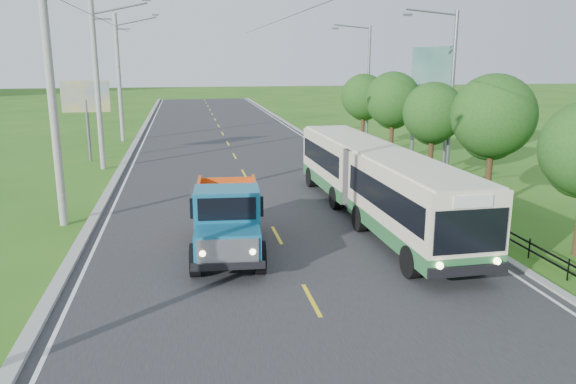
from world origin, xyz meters
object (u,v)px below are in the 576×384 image
object	(u,v)px
pole_far	(119,77)
billboard_right	(431,78)
pole_near	(53,98)
tree_fifth	(393,102)
streetlight_far	(367,81)
planter_mid	(409,177)
pole_mid	(98,84)
dump_truck	(227,214)
planter_far	(363,153)
billboard_left	(86,102)
tree_third	(493,120)
planter_near	(484,217)
tree_back	(364,99)
streetlight_mid	(449,91)
tree_fourth	(433,116)
bus	(375,178)

from	to	relation	value
pole_far	billboard_right	bearing A→B (deg)	-32.30
pole_near	tree_fifth	distance (m)	21.31
streetlight_far	planter_mid	bearing A→B (deg)	-98.30
pole_mid	tree_fifth	world-z (taller)	pole_mid
dump_truck	planter_far	bearing A→B (deg)	63.29
pole_far	dump_truck	bearing A→B (deg)	-77.61
pole_near	streetlight_far	xyz separation A→B (m)	(18.90, 19.00, -0.19)
tree_fifth	billboard_left	distance (m)	19.74
tree_third	planter_near	size ratio (longest dim) A/B	8.96
pole_mid	pole_far	world-z (taller)	same
tree_back	planter_mid	size ratio (longest dim) A/B	8.21
streetlight_mid	planter_near	distance (m)	9.46
planter_mid	planter_far	bearing A→B (deg)	90.00
tree_fifth	tree_back	bearing A→B (deg)	90.00
pole_far	billboard_left	distance (m)	9.17
billboard_left	dump_truck	size ratio (longest dim) A/B	0.86
tree_back	streetlight_mid	distance (m)	12.23
tree_back	planter_near	distance (m)	20.46
pole_far	planter_far	size ratio (longest dim) A/B	14.93
streetlight_far	planter_near	size ratio (longest dim) A/B	13.54
tree_fourth	tree_fifth	xyz separation A→B (m)	(0.00, 6.00, 0.27)
pole_near	tree_back	xyz separation A→B (m)	(18.12, 17.14, -1.44)
tree_fifth	planter_near	distance (m)	14.64
billboard_left	planter_mid	bearing A→B (deg)	-28.92
pole_near	pole_mid	distance (m)	12.00
streetlight_far	planter_near	world-z (taller)	streetlight_far
pole_far	streetlight_far	world-z (taller)	pole_far
tree_third	billboard_left	world-z (taller)	tree_third
billboard_left	pole_mid	bearing A→B (deg)	-67.58
planter_mid	bus	xyz separation A→B (m)	(-4.24, -6.59, 1.51)
tree_fifth	planter_far	world-z (taller)	tree_fifth
tree_third	tree_fourth	bearing A→B (deg)	90.00
streetlight_mid	planter_far	world-z (taller)	streetlight_mid
tree_back	planter_mid	distance (m)	12.66
tree_third	bus	bearing A→B (deg)	-172.46
planter_far	billboard_left	xyz separation A→B (m)	(-18.10, 2.00, 3.58)
pole_mid	dump_truck	world-z (taller)	pole_mid
pole_far	planter_mid	bearing A→B (deg)	-48.41
billboard_left	bus	bearing A→B (deg)	-50.11
pole_near	pole_far	distance (m)	24.00
billboard_left	planter_far	bearing A→B (deg)	-6.31
pole_mid	bus	xyz separation A→B (m)	(12.63, -13.59, -3.30)
tree_third	dump_truck	size ratio (longest dim) A/B	0.99
streetlight_far	planter_mid	distance (m)	14.88
pole_mid	billboard_left	bearing A→B (deg)	112.42
tree_fourth	streetlight_far	size ratio (longest dim) A/B	0.60
billboard_right	planter_far	bearing A→B (deg)	151.61
tree_fourth	tree_fifth	world-z (taller)	tree_fifth
billboard_left	planter_near	bearing A→B (deg)	-44.84
streetlight_far	tree_back	bearing A→B (deg)	-112.92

